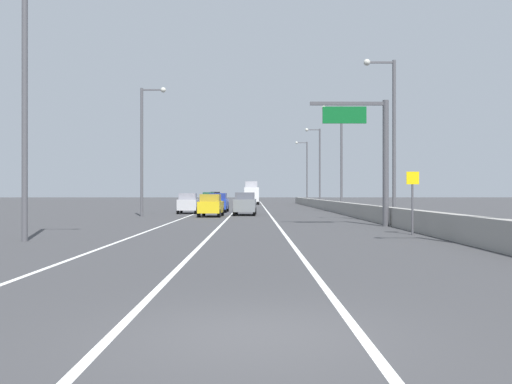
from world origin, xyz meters
The scene contains 20 objects.
ground_plane centered at (0.00, 64.00, 0.00)m, with size 320.00×320.00×0.00m, color #38383A.
lane_stripe_left centered at (-5.50, 55.00, 0.00)m, with size 0.16×130.00×0.00m, color silver.
lane_stripe_center centered at (-2.00, 55.00, 0.00)m, with size 0.16×130.00×0.00m, color silver.
lane_stripe_right centered at (1.50, 55.00, 0.00)m, with size 0.16×130.00×0.00m, color silver.
jersey_barrier_right centered at (8.47, 40.00, 0.55)m, with size 0.60×120.00×1.10m, color gray.
overhead_sign_gantry centered at (7.13, 25.14, 4.73)m, with size 4.68×0.36×7.50m.
speed_advisory_sign centered at (7.57, 18.53, 1.76)m, with size 0.60×0.11×3.00m.
lamp_post_right_second centered at (9.06, 28.85, 6.18)m, with size 2.14×0.44×10.83m.
lamp_post_right_third centered at (8.73, 48.63, 6.18)m, with size 2.14×0.44×10.83m.
lamp_post_right_fourth centered at (8.89, 68.42, 6.18)m, with size 2.14×0.44×10.83m.
lamp_post_right_fifth centered at (9.05, 88.20, 6.18)m, with size 2.14×0.44×10.83m.
lamp_post_left_near centered at (-9.18, 15.07, 6.18)m, with size 2.14×0.44×10.83m.
lamp_post_left_mid centered at (-9.11, 38.81, 6.18)m, with size 2.14×0.44×10.83m.
car_silver_0 centered at (-6.25, 45.60, 0.97)m, with size 1.98×4.23×1.94m.
car_gray_1 centered at (-0.73, 41.53, 1.01)m, with size 2.04×4.67×2.02m.
car_black_2 centered at (-6.77, 91.99, 1.06)m, with size 2.06×4.19×2.14m.
car_blue_3 centered at (-3.57, 48.93, 0.97)m, with size 2.00×4.38×1.94m.
car_yellow_4 centered at (-3.52, 38.42, 0.93)m, with size 1.99×4.19×1.87m.
car_green_5 centered at (-6.36, 71.59, 1.02)m, with size 1.91×4.05×2.05m.
box_truck centered at (-0.33, 87.70, 1.80)m, with size 2.58×9.95×3.96m.
Camera 1 is at (-0.01, -7.92, 2.01)m, focal length 39.16 mm.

